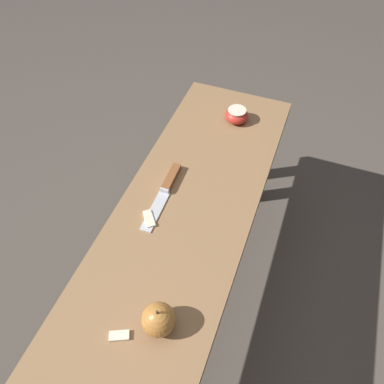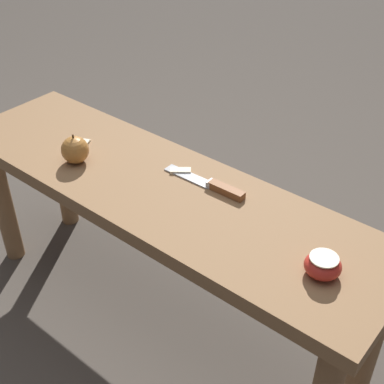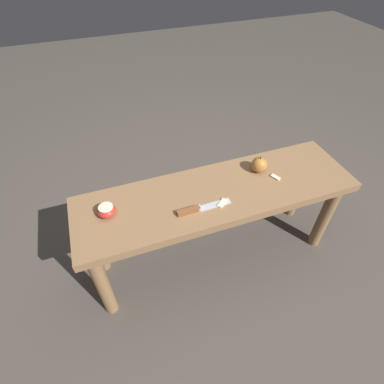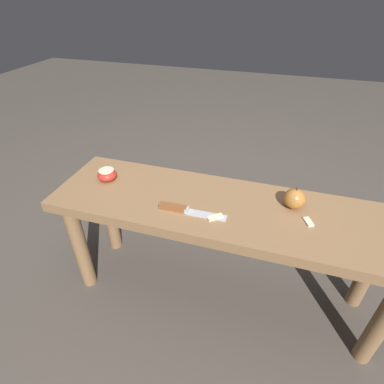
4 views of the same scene
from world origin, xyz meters
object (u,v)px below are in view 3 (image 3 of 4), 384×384
Objects in this scene: apple_cut at (107,211)px; wooden_bench at (217,204)px; knife at (196,209)px; apple_whole at (259,165)px.

wooden_bench is at bearing -3.04° from apple_cut.
apple_cut reaches higher than knife.
apple_whole is (0.37, 0.14, 0.03)m from knife.
apple_whole is at bearing 14.60° from wooden_bench.
wooden_bench is at bearing 29.03° from knife.
apple_whole reaches higher than wooden_bench.
wooden_bench is 16.58× the size of apple_cut.
wooden_bench is 5.32× the size of knife.
knife is at bearing -159.45° from apple_whole.
apple_cut is (-0.49, 0.03, 0.11)m from wooden_bench.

